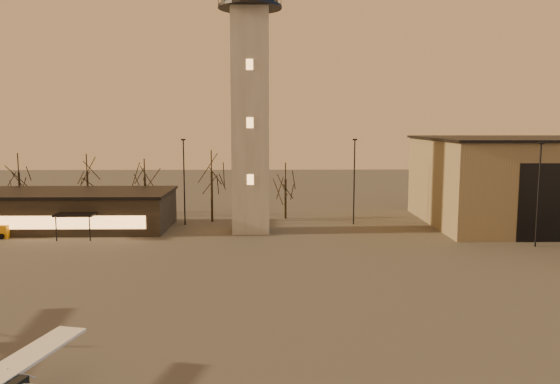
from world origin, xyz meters
name	(u,v)px	position (x,y,z in m)	size (l,w,h in m)	color
ground	(232,336)	(0.00, 0.00, 0.00)	(220.00, 220.00, 0.00)	#3F3D3A
control_tower	(250,82)	(0.00, 30.00, 16.33)	(6.80, 6.80, 32.60)	gray
hangar	(556,181)	(36.00, 33.98, 5.15)	(30.60, 20.60, 10.30)	#7E6953
terminal	(59,210)	(-21.99, 31.98, 2.16)	(25.40, 12.20, 4.30)	black
light_poles	(256,182)	(0.50, 31.00, 5.41)	(58.50, 12.25, 10.14)	black
tree_row	(145,171)	(-13.70, 39.16, 5.94)	(37.20, 9.20, 8.80)	black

